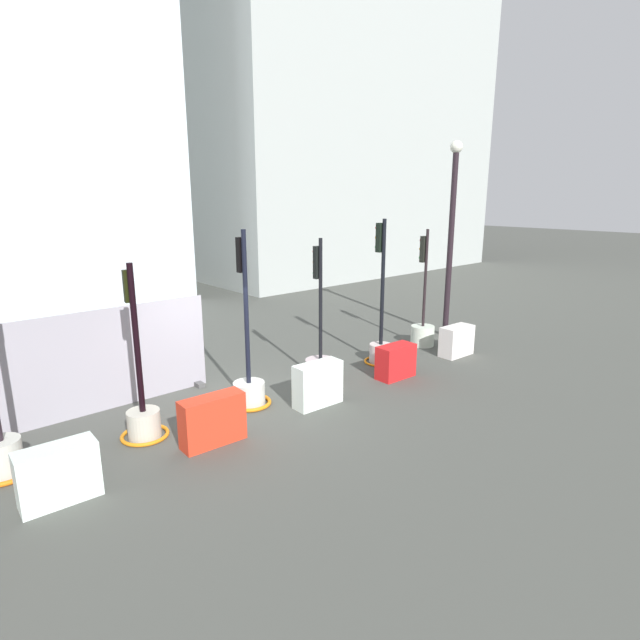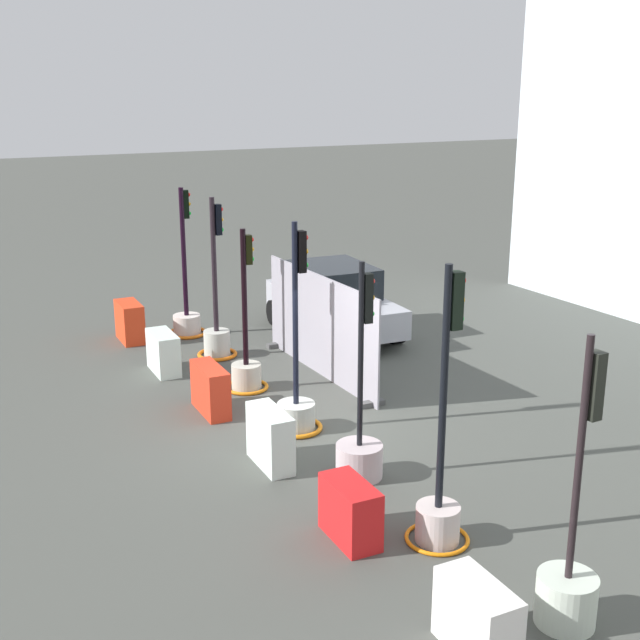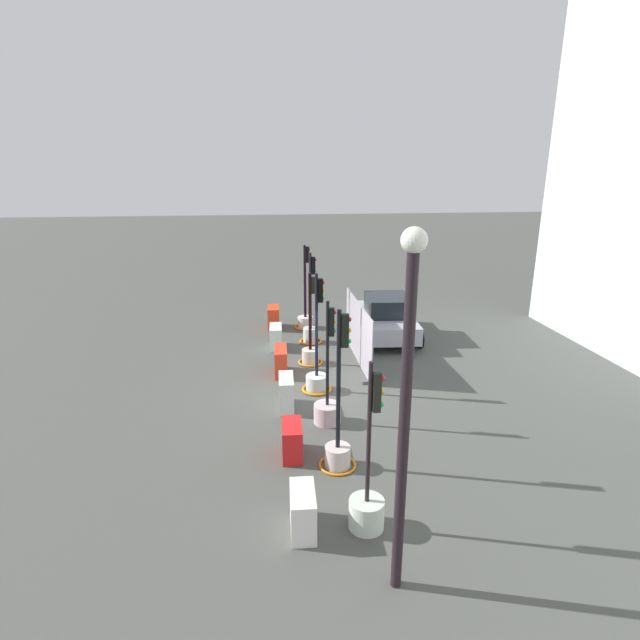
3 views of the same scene
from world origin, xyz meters
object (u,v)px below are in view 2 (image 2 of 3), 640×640
Objects in this scene: traffic_light_0 at (187,313)px; construction_barrier_3 at (270,438)px; traffic_light_6 at (569,577)px; car_silver_hatchback at (333,300)px; traffic_light_4 at (360,446)px; construction_barrier_5 at (477,619)px; traffic_light_3 at (296,401)px; construction_barrier_1 at (163,353)px; construction_barrier_2 at (210,389)px; construction_barrier_0 at (130,322)px; construction_barrier_4 at (350,511)px; traffic_light_1 at (217,331)px; traffic_light_5 at (440,494)px; traffic_light_2 at (246,364)px.

traffic_light_0 is 3.27× the size of construction_barrier_3.
traffic_light_6 is 11.33m from car_silver_hatchback.
traffic_light_4 is 4.19m from construction_barrier_5.
traffic_light_3 is 0.84× the size of car_silver_hatchback.
traffic_light_6 is at bearing 86.73° from construction_barrier_5.
traffic_light_3 is 3.39× the size of construction_barrier_3.
construction_barrier_1 is 2.52m from construction_barrier_2.
construction_barrier_3 reaches higher than construction_barrier_0.
construction_barrier_4 is (3.53, -0.99, -0.12)m from traffic_light_3.
traffic_light_5 is at bearing -1.80° from traffic_light_1.
construction_barrier_2 is at bearing -170.66° from traffic_light_6.
traffic_light_2 is (4.04, -0.21, -0.03)m from traffic_light_0.
construction_barrier_3 is 7.23m from car_silver_hatchback.
traffic_light_1 is 3.49× the size of construction_barrier_5.
traffic_light_6 is (10.58, -0.05, 0.00)m from traffic_light_1.
construction_barrier_5 is at bearing -14.05° from traffic_light_4.
construction_barrier_5 is at bearing -26.06° from traffic_light_5.
construction_barrier_2 is (2.52, 0.07, 0.02)m from construction_barrier_1.
construction_barrier_1 is (-1.71, -1.13, -0.08)m from traffic_light_2.
traffic_light_5 is at bearing -1.31° from traffic_light_0.
traffic_light_3 reaches higher than traffic_light_6.
traffic_light_1 is 3.25m from construction_barrier_2.
car_silver_hatchback is (-8.82, 3.36, 0.15)m from traffic_light_5.
construction_barrier_1 is (-3.96, -1.09, -0.10)m from traffic_light_3.
construction_barrier_3 is at bearing -12.98° from traffic_light_1.
construction_barrier_5 is at bearing 0.39° from construction_barrier_2.
traffic_light_2 is 2.76× the size of construction_barrier_2.
traffic_light_3 is 4.11m from construction_barrier_1.
construction_barrier_3 is 1.07× the size of construction_barrier_5.
traffic_light_6 reaches higher than traffic_light_2.
car_silver_hatchback is at bearing 159.12° from traffic_light_5.
traffic_light_1 is at bearing 0.93° from traffic_light_0.
construction_barrier_1 reaches higher than construction_barrier_5.
construction_barrier_2 is (-1.44, -1.02, -0.08)m from traffic_light_3.
construction_barrier_3 is 1.09× the size of construction_barrier_4.
car_silver_hatchback is (-3.28, 4.39, 0.38)m from construction_barrier_2.
traffic_light_4 reaches higher than construction_barrier_3.
construction_barrier_2 reaches higher than construction_barrier_5.
traffic_light_6 reaches higher than traffic_light_4.
traffic_light_0 is 0.95× the size of traffic_light_5.
traffic_light_4 is at bearing 17.07° from construction_barrier_2.
traffic_light_4 is at bearing 10.72° from construction_barrier_1.
traffic_light_5 reaches higher than traffic_light_0.
traffic_light_5 is 3.21m from construction_barrier_3.
construction_barrier_2 is 2.49m from construction_barrier_3.
traffic_light_3 is 3.36× the size of construction_barrier_1.
traffic_light_6 is at bearing 6.12° from traffic_light_5.
construction_barrier_0 is at bearing -174.02° from traffic_light_6.
construction_barrier_2 is 1.15× the size of construction_barrier_5.
construction_barrier_4 is at bearing -119.75° from traffic_light_5.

